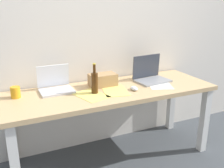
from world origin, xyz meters
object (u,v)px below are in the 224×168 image
at_px(desk, 112,99).
at_px(cardboard_box, 103,80).
at_px(coffee_mug, 15,92).
at_px(computer_mouse, 134,88).
at_px(laptop_right, 150,75).
at_px(laptop_left, 56,86).
at_px(beer_bottle, 95,82).

height_order(desk, cardboard_box, cardboard_box).
relative_size(desk, cardboard_box, 7.60).
bearing_deg(cardboard_box, coffee_mug, 179.32).
relative_size(computer_mouse, cardboard_box, 0.39).
relative_size(laptop_right, coffee_mug, 3.73).
distance_m(laptop_left, computer_mouse, 0.71).
height_order(laptop_left, beer_bottle, beer_bottle).
bearing_deg(laptop_right, laptop_left, 174.39).
bearing_deg(laptop_right, cardboard_box, 174.33).
bearing_deg(laptop_left, cardboard_box, -5.54).
bearing_deg(computer_mouse, cardboard_box, 135.22).
bearing_deg(desk, laptop_left, 160.45).
relative_size(desk, laptop_right, 5.45).
xyz_separation_m(laptop_left, cardboard_box, (0.44, -0.04, 0.01)).
bearing_deg(laptop_right, coffee_mug, 177.37).
distance_m(desk, laptop_right, 0.49).
xyz_separation_m(desk, cardboard_box, (-0.04, 0.13, 0.15)).
distance_m(beer_bottle, coffee_mug, 0.67).
height_order(laptop_left, coffee_mug, laptop_left).
bearing_deg(cardboard_box, desk, -73.55).
xyz_separation_m(cardboard_box, coffee_mug, (-0.79, 0.01, -0.01)).
relative_size(laptop_right, cardboard_box, 1.39).
distance_m(laptop_left, beer_bottle, 0.37).
bearing_deg(cardboard_box, laptop_right, -5.67).
xyz_separation_m(beer_bottle, coffee_mug, (-0.64, 0.17, -0.05)).
distance_m(desk, computer_mouse, 0.23).
bearing_deg(beer_bottle, laptop_left, 145.43).
height_order(computer_mouse, cardboard_box, cardboard_box).
bearing_deg(beer_bottle, laptop_right, 9.96).
bearing_deg(coffee_mug, beer_bottle, -15.03).
bearing_deg(laptop_left, beer_bottle, -34.57).
bearing_deg(laptop_left, desk, -19.55).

